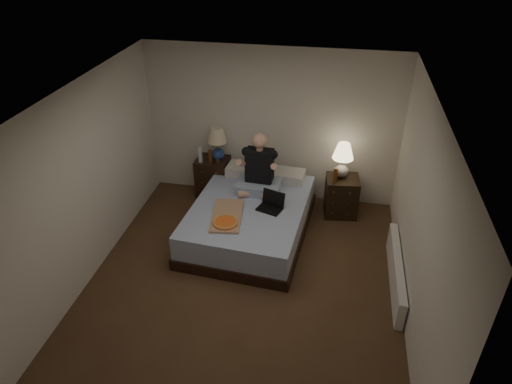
% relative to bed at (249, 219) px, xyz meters
% --- Properties ---
extents(floor, '(4.00, 4.50, 0.00)m').
position_rel_bed_xyz_m(floor, '(0.13, -1.06, -0.26)').
color(floor, brown).
rests_on(floor, ground).
extents(ceiling, '(4.00, 4.50, 0.00)m').
position_rel_bed_xyz_m(ceiling, '(0.13, -1.06, 2.24)').
color(ceiling, white).
rests_on(ceiling, ground).
extents(wall_back, '(4.00, 0.00, 2.50)m').
position_rel_bed_xyz_m(wall_back, '(0.13, 1.19, 0.99)').
color(wall_back, silver).
rests_on(wall_back, ground).
extents(wall_front, '(4.00, 0.00, 2.50)m').
position_rel_bed_xyz_m(wall_front, '(0.13, -3.31, 0.99)').
color(wall_front, silver).
rests_on(wall_front, ground).
extents(wall_left, '(0.00, 4.50, 2.50)m').
position_rel_bed_xyz_m(wall_left, '(-1.87, -1.06, 0.99)').
color(wall_left, silver).
rests_on(wall_left, ground).
extents(wall_right, '(0.00, 4.50, 2.50)m').
position_rel_bed_xyz_m(wall_right, '(2.13, -1.06, 0.99)').
color(wall_right, silver).
rests_on(wall_right, ground).
extents(bed, '(1.74, 2.22, 0.53)m').
position_rel_bed_xyz_m(bed, '(0.00, 0.00, 0.00)').
color(bed, '#5E7BBC').
rests_on(bed, floor).
extents(nightstand_left, '(0.54, 0.49, 0.68)m').
position_rel_bed_xyz_m(nightstand_left, '(-0.81, 0.99, 0.08)').
color(nightstand_left, black).
rests_on(nightstand_left, floor).
extents(nightstand_right, '(0.54, 0.50, 0.64)m').
position_rel_bed_xyz_m(nightstand_right, '(1.31, 0.80, 0.06)').
color(nightstand_right, black).
rests_on(nightstand_right, floor).
extents(lamp_left, '(0.35, 0.35, 0.56)m').
position_rel_bed_xyz_m(lamp_left, '(-0.72, 0.99, 0.70)').
color(lamp_left, navy).
rests_on(lamp_left, nightstand_left).
extents(lamp_right, '(0.36, 0.36, 0.56)m').
position_rel_bed_xyz_m(lamp_right, '(1.27, 0.86, 0.66)').
color(lamp_right, gray).
rests_on(lamp_right, nightstand_right).
extents(water_bottle, '(0.07, 0.07, 0.25)m').
position_rel_bed_xyz_m(water_bottle, '(-0.97, 0.84, 0.54)').
color(water_bottle, silver).
rests_on(water_bottle, nightstand_left).
extents(soda_can, '(0.07, 0.07, 0.10)m').
position_rel_bed_xyz_m(soda_can, '(-0.70, 0.92, 0.47)').
color(soda_can, '#B8B9B4').
rests_on(soda_can, nightstand_left).
extents(beer_bottle_left, '(0.06, 0.06, 0.23)m').
position_rel_bed_xyz_m(beer_bottle_left, '(-0.80, 0.85, 0.53)').
color(beer_bottle_left, '#572B0C').
rests_on(beer_bottle_left, nightstand_left).
extents(beer_bottle_right, '(0.06, 0.06, 0.23)m').
position_rel_bed_xyz_m(beer_bottle_right, '(1.19, 0.68, 0.49)').
color(beer_bottle_right, '#632F0E').
rests_on(beer_bottle_right, nightstand_right).
extents(person, '(0.69, 0.56, 0.93)m').
position_rel_bed_xyz_m(person, '(0.07, 0.38, 0.73)').
color(person, black).
rests_on(person, bed).
extents(laptop, '(0.41, 0.37, 0.24)m').
position_rel_bed_xyz_m(laptop, '(0.31, -0.08, 0.38)').
color(laptop, black).
rests_on(laptop, bed).
extents(pizza_box, '(0.49, 0.80, 0.08)m').
position_rel_bed_xyz_m(pizza_box, '(-0.22, -0.56, 0.30)').
color(pizza_box, tan).
rests_on(pizza_box, bed).
extents(radiator, '(0.10, 1.60, 0.40)m').
position_rel_bed_xyz_m(radiator, '(2.06, -0.71, -0.06)').
color(radiator, white).
rests_on(radiator, floor).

